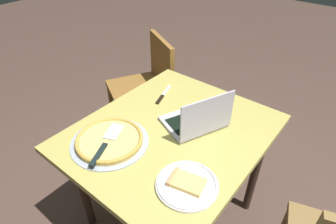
# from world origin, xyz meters

# --- Properties ---
(ground_plane) EXTENTS (12.00, 12.00, 0.00)m
(ground_plane) POSITION_xyz_m (0.00, 0.00, 0.00)
(ground_plane) COLOR #4A362E
(dining_table) EXTENTS (1.04, 0.89, 0.75)m
(dining_table) POSITION_xyz_m (0.00, 0.00, 0.66)
(dining_table) COLOR #AA9E4D
(dining_table) RESTS_ON ground_plane
(laptop) EXTENTS (0.37, 0.34, 0.23)m
(laptop) POSITION_xyz_m (0.11, -0.09, 0.79)
(laptop) COLOR #B3AEC4
(laptop) RESTS_ON dining_table
(pizza_plate) EXTENTS (0.27, 0.27, 0.04)m
(pizza_plate) POSITION_xyz_m (-0.24, -0.27, 0.76)
(pizza_plate) COLOR white
(pizza_plate) RESTS_ON dining_table
(pizza_tray) EXTENTS (0.39, 0.39, 0.04)m
(pizza_tray) POSITION_xyz_m (-0.27, 0.18, 0.76)
(pizza_tray) COLOR #979FAC
(pizza_tray) RESTS_ON dining_table
(table_knife) EXTENTS (0.22, 0.09, 0.01)m
(table_knife) POSITION_xyz_m (0.22, 0.24, 0.75)
(table_knife) COLOR silver
(table_knife) RESTS_ON dining_table
(chair_near) EXTENTS (0.62, 0.62, 0.88)m
(chair_near) POSITION_xyz_m (0.57, 0.70, 0.52)
(chair_near) COLOR brown
(chair_near) RESTS_ON ground_plane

